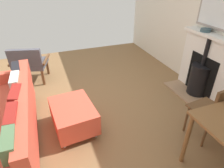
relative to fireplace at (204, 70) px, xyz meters
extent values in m
cube|color=olive|center=(2.41, -0.28, -0.49)|extent=(5.20, 5.65, 0.01)
cube|color=silver|center=(-0.19, -0.28, 0.95)|extent=(0.12, 5.65, 2.87)
cube|color=#9E7A5B|center=(0.24, 0.00, -0.47)|extent=(0.37, 1.06, 0.03)
cube|color=white|center=(-0.04, 0.00, 0.05)|extent=(0.18, 1.11, 1.07)
cube|color=black|center=(0.03, 0.00, -0.10)|extent=(0.06, 0.62, 0.72)
cylinder|color=black|center=(0.07, 0.00, -0.19)|extent=(0.34, 0.34, 0.54)
cylinder|color=black|center=(0.07, 0.00, 0.10)|extent=(0.36, 0.36, 0.02)
cylinder|color=black|center=(0.07, 0.00, 0.34)|extent=(0.07, 0.07, 0.48)
cube|color=white|center=(-0.01, 0.00, 0.61)|extent=(0.23, 1.19, 0.05)
cylinder|color=#334C56|center=(-0.01, -0.20, 0.66)|extent=(0.17, 0.17, 0.05)
torus|color=#334C56|center=(-0.01, -0.20, 0.68)|extent=(0.17, 0.17, 0.01)
cylinder|color=#B2B2B7|center=(2.97, -0.76, -0.44)|extent=(0.04, 0.04, 0.10)
cube|color=#D14C38|center=(3.28, 0.11, -0.22)|extent=(0.78, 2.06, 0.34)
cube|color=#D14C38|center=(2.95, 0.11, 0.11)|extent=(0.15, 2.05, 0.33)
cube|color=#D14C38|center=(3.28, -0.85, 0.04)|extent=(0.73, 0.12, 0.18)
cube|color=black|center=(3.05, -0.68, 0.11)|extent=(0.15, 0.37, 0.36)
cube|color=beige|center=(3.05, -0.31, 0.11)|extent=(0.12, 0.37, 0.37)
cube|color=maroon|center=(3.05, 0.08, 0.11)|extent=(0.19, 0.38, 0.38)
cube|color=maroon|center=(3.05, 0.52, 0.12)|extent=(0.14, 0.38, 0.38)
cube|color=#4C6B47|center=(3.05, 0.85, 0.12)|extent=(0.13, 0.38, 0.38)
cylinder|color=#B2B2B7|center=(2.63, -0.16, -0.44)|extent=(0.03, 0.03, 0.09)
cylinder|color=#B2B2B7|center=(2.58, 0.43, -0.44)|extent=(0.03, 0.03, 0.09)
cylinder|color=#B2B2B7|center=(2.19, -0.20, -0.44)|extent=(0.03, 0.03, 0.09)
cylinder|color=#B2B2B7|center=(2.14, 0.39, -0.44)|extent=(0.03, 0.03, 0.09)
cube|color=#D14C38|center=(2.38, 0.12, -0.24)|extent=(0.61, 0.78, 0.31)
cube|color=brown|center=(2.60, -1.81, -0.31)|extent=(0.05, 0.05, 0.35)
cube|color=brown|center=(3.09, -1.94, -0.31)|extent=(0.05, 0.05, 0.35)
cube|color=brown|center=(2.72, -1.35, -0.31)|extent=(0.05, 0.05, 0.35)
cube|color=brown|center=(3.21, -1.48, -0.31)|extent=(0.05, 0.05, 0.35)
cube|color=#4C4C56|center=(2.91, -1.65, -0.12)|extent=(0.72, 0.70, 0.08)
cube|color=#4C4C56|center=(2.97, -1.41, 0.10)|extent=(0.61, 0.25, 0.37)
cube|color=brown|center=(2.60, -1.57, -0.03)|extent=(0.18, 0.52, 0.04)
cube|color=brown|center=(3.22, -1.73, -0.03)|extent=(0.18, 0.52, 0.04)
cylinder|color=brown|center=(1.27, 1.14, -0.13)|extent=(0.05, 0.05, 0.72)
cylinder|color=brown|center=(0.59, 0.69, -0.26)|extent=(0.04, 0.04, 0.45)
cylinder|color=brown|center=(0.91, 0.72, -0.26)|extent=(0.04, 0.04, 0.45)
cylinder|color=brown|center=(0.56, 1.01, -0.26)|extent=(0.04, 0.04, 0.45)
cylinder|color=brown|center=(0.88, 1.04, -0.26)|extent=(0.04, 0.04, 0.45)
cube|color=brown|center=(0.74, 0.87, -0.03)|extent=(0.44, 0.44, 0.02)
cube|color=brown|center=(0.72, 1.03, 0.17)|extent=(0.36, 0.07, 0.39)
camera|label=1|loc=(2.61, 2.30, 1.53)|focal=30.91mm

